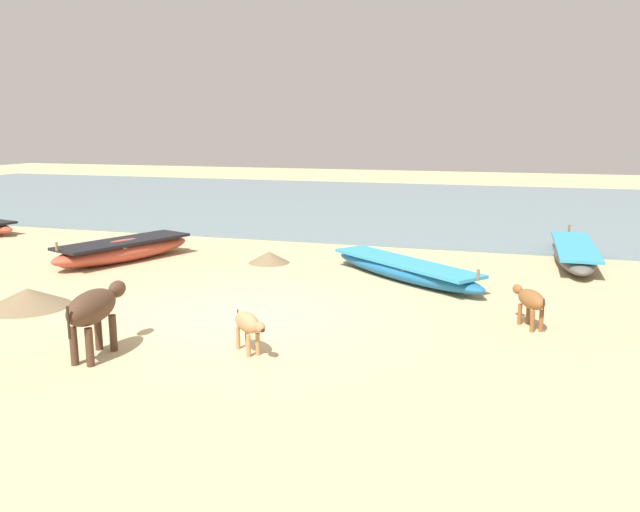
{
  "coord_description": "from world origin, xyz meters",
  "views": [
    {
      "loc": [
        4.65,
        -10.07,
        3.35
      ],
      "look_at": [
        0.62,
        2.83,
        0.6
      ],
      "focal_mm": 35.6,
      "sensor_mm": 36.0,
      "label": 1
    }
  ],
  "objects_px": {
    "fishing_boat_5": "(574,253)",
    "fishing_boat_6": "(404,269)",
    "fishing_boat_3": "(124,249)",
    "calf_near_brown": "(530,300)",
    "calf_far_tan": "(248,324)",
    "cow_adult_dark": "(94,309)"
  },
  "relations": [
    {
      "from": "fishing_boat_6",
      "to": "calf_near_brown",
      "type": "height_order",
      "value": "calf_near_brown"
    },
    {
      "from": "fishing_boat_3",
      "to": "fishing_boat_5",
      "type": "bearing_deg",
      "value": 126.3
    },
    {
      "from": "fishing_boat_5",
      "to": "cow_adult_dark",
      "type": "height_order",
      "value": "cow_adult_dark"
    },
    {
      "from": "fishing_boat_5",
      "to": "cow_adult_dark",
      "type": "relative_size",
      "value": 2.94
    },
    {
      "from": "fishing_boat_3",
      "to": "calf_far_tan",
      "type": "xyz_separation_m",
      "value": [
        5.75,
        -5.26,
        0.15
      ]
    },
    {
      "from": "fishing_boat_3",
      "to": "cow_adult_dark",
      "type": "bearing_deg",
      "value": 51.28
    },
    {
      "from": "calf_near_brown",
      "to": "calf_far_tan",
      "type": "bearing_deg",
      "value": 93.9
    },
    {
      "from": "fishing_boat_3",
      "to": "calf_far_tan",
      "type": "height_order",
      "value": "fishing_boat_3"
    },
    {
      "from": "fishing_boat_5",
      "to": "fishing_boat_6",
      "type": "height_order",
      "value": "fishing_boat_5"
    },
    {
      "from": "fishing_boat_5",
      "to": "calf_far_tan",
      "type": "distance_m",
      "value": 9.89
    },
    {
      "from": "fishing_boat_5",
      "to": "calf_near_brown",
      "type": "bearing_deg",
      "value": 168.84
    },
    {
      "from": "fishing_boat_6",
      "to": "cow_adult_dark",
      "type": "height_order",
      "value": "cow_adult_dark"
    },
    {
      "from": "fishing_boat_3",
      "to": "fishing_boat_6",
      "type": "bearing_deg",
      "value": 111.1
    },
    {
      "from": "fishing_boat_5",
      "to": "calf_near_brown",
      "type": "xyz_separation_m",
      "value": [
        -1.14,
        -5.83,
        0.22
      ]
    },
    {
      "from": "fishing_boat_3",
      "to": "calf_far_tan",
      "type": "distance_m",
      "value": 7.79
    },
    {
      "from": "calf_near_brown",
      "to": "fishing_boat_6",
      "type": "bearing_deg",
      "value": 14.89
    },
    {
      "from": "calf_near_brown",
      "to": "calf_far_tan",
      "type": "xyz_separation_m",
      "value": [
        -4.06,
        -2.57,
        -0.03
      ]
    },
    {
      "from": "fishing_boat_5",
      "to": "calf_far_tan",
      "type": "bearing_deg",
      "value": 148.13
    },
    {
      "from": "cow_adult_dark",
      "to": "fishing_boat_5",
      "type": "bearing_deg",
      "value": -44.48
    },
    {
      "from": "fishing_boat_5",
      "to": "cow_adult_dark",
      "type": "distance_m",
      "value": 11.77
    },
    {
      "from": "fishing_boat_5",
      "to": "fishing_boat_6",
      "type": "xyz_separation_m",
      "value": [
        -3.77,
        -3.04,
        -0.02
      ]
    },
    {
      "from": "fishing_boat_3",
      "to": "cow_adult_dark",
      "type": "height_order",
      "value": "cow_adult_dark"
    }
  ]
}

